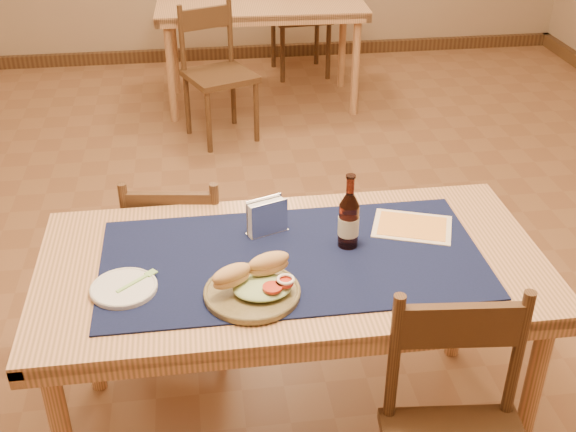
{
  "coord_description": "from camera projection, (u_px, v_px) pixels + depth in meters",
  "views": [
    {
      "loc": [
        -0.27,
        -2.67,
        2.03
      ],
      "look_at": [
        0.0,
        -0.7,
        0.85
      ],
      "focal_mm": 45.0,
      "sensor_mm": 36.0,
      "label": 1
    }
  ],
  "objects": [
    {
      "name": "sandwich_plate",
      "position": [
        254.0,
        286.0,
        2.1
      ],
      "size": [
        0.28,
        0.28,
        0.11
      ],
      "color": "brown",
      "rests_on": "placemat"
    },
    {
      "name": "chair_back_near",
      "position": [
        217.0,
        71.0,
        4.68
      ],
      "size": [
        0.52,
        0.52,
        0.87
      ],
      "color": "#49301A",
      "rests_on": "ground"
    },
    {
      "name": "baseboard",
      "position": [
        267.0,
        289.0,
        3.32
      ],
      "size": [
        6.0,
        7.0,
        0.1
      ],
      "color": "#49301A",
      "rests_on": "ground"
    },
    {
      "name": "fork",
      "position": [
        140.0,
        279.0,
        2.15
      ],
      "size": [
        0.12,
        0.11,
        0.0
      ],
      "color": "#8FC96E",
      "rests_on": "side_plate"
    },
    {
      "name": "chair_main_far",
      "position": [
        181.0,
        256.0,
        2.87
      ],
      "size": [
        0.43,
        0.43,
        0.83
      ],
      "color": "#49301A",
      "rests_on": "ground"
    },
    {
      "name": "back_table",
      "position": [
        261.0,
        13.0,
        5.08
      ],
      "size": [
        1.47,
        0.78,
        0.75
      ],
      "color": "tan",
      "rests_on": "ground"
    },
    {
      "name": "chair_back_far",
      "position": [
        302.0,
        15.0,
        5.7
      ],
      "size": [
        0.47,
        0.47,
        0.94
      ],
      "color": "#49301A",
      "rests_on": "ground"
    },
    {
      "name": "beer_bottle",
      "position": [
        349.0,
        220.0,
        2.29
      ],
      "size": [
        0.07,
        0.07,
        0.25
      ],
      "color": "#4B180D",
      "rests_on": "placemat"
    },
    {
      "name": "placemat",
      "position": [
        292.0,
        258.0,
        2.28
      ],
      "size": [
        1.2,
        0.6,
        0.01
      ],
      "primitive_type": "cube",
      "color": "#0E1234",
      "rests_on": "main_table"
    },
    {
      "name": "menu_card",
      "position": [
        412.0,
        226.0,
        2.43
      ],
      "size": [
        0.31,
        0.27,
        0.01
      ],
      "color": "beige",
      "rests_on": "placemat"
    },
    {
      "name": "main_table",
      "position": [
        292.0,
        280.0,
        2.32
      ],
      "size": [
        1.6,
        0.8,
        0.75
      ],
      "color": "tan",
      "rests_on": "ground"
    },
    {
      "name": "napkin_holder",
      "position": [
        267.0,
        218.0,
        2.38
      ],
      "size": [
        0.15,
        0.09,
        0.12
      ],
      "color": "silver",
      "rests_on": "placemat"
    },
    {
      "name": "side_plate",
      "position": [
        124.0,
        288.0,
        2.12
      ],
      "size": [
        0.2,
        0.2,
        0.02
      ],
      "color": "silver",
      "rests_on": "placemat"
    }
  ]
}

